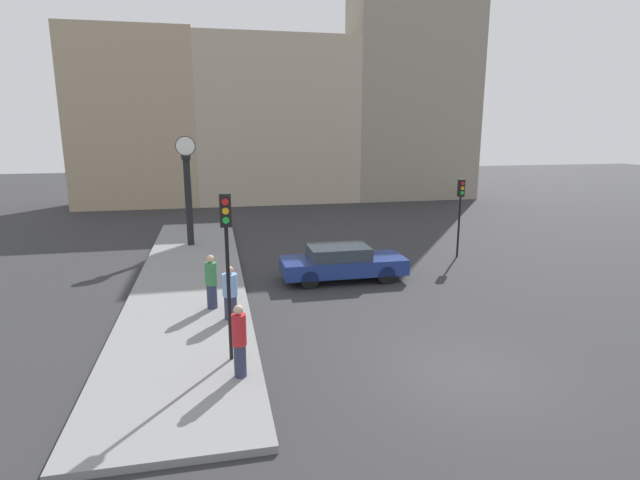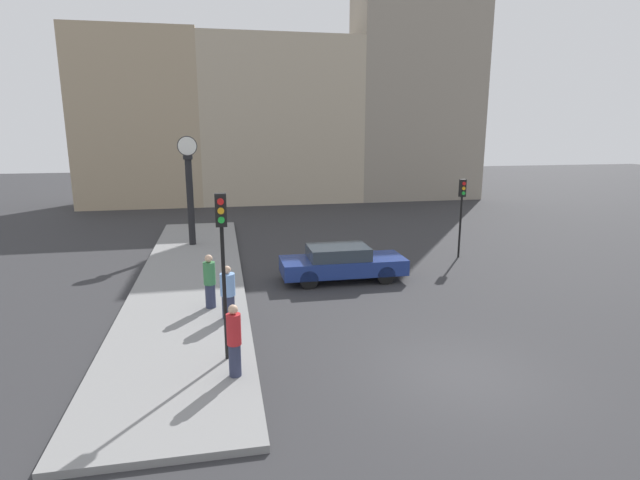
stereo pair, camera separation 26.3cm
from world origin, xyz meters
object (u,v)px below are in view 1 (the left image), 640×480
object	(u,v)px
traffic_light_near	(227,244)
sedan_car	(342,262)
street_clock	(188,192)
pedestrian_red_top	(239,341)
pedestrian_green_hoodie	(211,282)
traffic_light_far	(460,201)
pedestrian_blue_stripe	(230,293)

from	to	relation	value
traffic_light_near	sedan_car	bearing A→B (deg)	54.85
street_clock	pedestrian_red_top	size ratio (longest dim) A/B	3.03
sedan_car	pedestrian_green_hoodie	distance (m)	5.41
traffic_light_near	street_clock	world-z (taller)	street_clock
traffic_light_far	pedestrian_green_hoodie	xyz separation A→B (m)	(-10.72, -4.81, -1.49)
traffic_light_far	street_clock	xyz separation A→B (m)	(-11.70, 4.20, 0.20)
traffic_light_near	traffic_light_far	size ratio (longest dim) A/B	1.16
traffic_light_near	pedestrian_blue_stripe	size ratio (longest dim) A/B	2.53
pedestrian_green_hoodie	traffic_light_far	bearing A→B (deg)	24.17
sedan_car	traffic_light_far	xyz separation A→B (m)	(5.93, 2.32, 1.80)
traffic_light_far	pedestrian_blue_stripe	world-z (taller)	traffic_light_far
pedestrian_red_top	pedestrian_blue_stripe	size ratio (longest dim) A/B	1.06
pedestrian_blue_stripe	pedestrian_red_top	bearing A→B (deg)	-88.78
sedan_car	traffic_light_near	bearing A→B (deg)	-125.15
street_clock	pedestrian_blue_stripe	size ratio (longest dim) A/B	3.21
street_clock	pedestrian_green_hoodie	distance (m)	9.22
sedan_car	traffic_light_near	xyz separation A→B (m)	(-4.35, -6.18, 2.34)
sedan_car	pedestrian_green_hoodie	size ratio (longest dim) A/B	2.74
traffic_light_near	traffic_light_far	distance (m)	13.35
sedan_car	pedestrian_blue_stripe	xyz separation A→B (m)	(-4.26, -3.50, 0.25)
street_clock	pedestrian_green_hoodie	xyz separation A→B (m)	(0.98, -9.01, -1.69)
pedestrian_blue_stripe	traffic_light_far	bearing A→B (deg)	29.77
sedan_car	pedestrian_red_top	distance (m)	8.24
street_clock	traffic_light_near	bearing A→B (deg)	-83.61
sedan_car	pedestrian_red_top	size ratio (longest dim) A/B	2.75
sedan_car	traffic_light_near	world-z (taller)	traffic_light_near
traffic_light_near	street_clock	distance (m)	12.79
traffic_light_near	pedestrian_red_top	distance (m)	2.22
pedestrian_green_hoodie	traffic_light_near	bearing A→B (deg)	-83.22
traffic_light_near	pedestrian_green_hoodie	size ratio (longest dim) A/B	2.38
traffic_light_near	traffic_light_far	world-z (taller)	traffic_light_near
traffic_light_far	pedestrian_red_top	distance (m)	13.89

